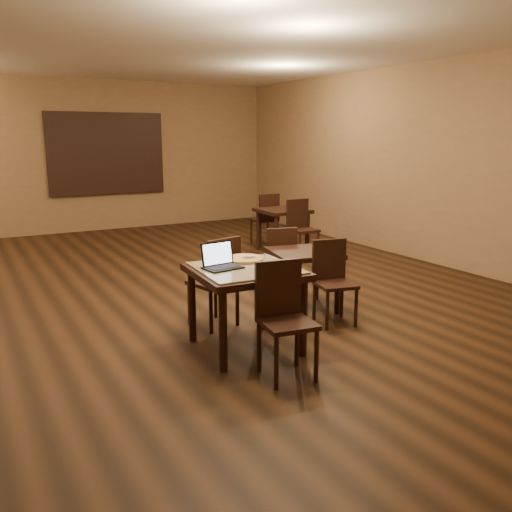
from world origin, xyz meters
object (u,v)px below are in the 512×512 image
other_table_a_chair_near (301,225)px  other_table_c_chair_far (279,258)px  other_table_c_chair_near (332,276)px  tiled_table (246,278)px  other_table_a_chair_far (266,216)px  other_table_a (283,216)px  other_table_c (304,261)px  chair_main_near (283,312)px  laptop (220,261)px  chair_main_far (218,277)px  pizza_pan (245,260)px

other_table_a_chair_near → other_table_c_chair_far: (-1.49, -1.75, -0.03)m
other_table_c_chair_near → other_table_c_chair_far: 1.01m
tiled_table → other_table_a_chair_far: 4.79m
other_table_a → other_table_c: other_table_a is taller
chair_main_near → laptop: bearing=113.6°
chair_main_far → other_table_c_chair_near: chair_main_far is taller
tiled_table → other_table_c_chair_far: (1.10, 1.21, -0.17)m
other_table_a_chair_near → other_table_c_chair_far: bearing=-129.8°
chair_main_far → other_table_c_chair_far: (1.08, 0.59, -0.04)m
other_table_a_chair_near → other_table_c: bearing=-122.6°
other_table_c_chair_near → other_table_a: bearing=77.9°
other_table_a → other_table_c_chair_near: other_table_c_chair_near is taller
chair_main_near → other_table_c_chair_far: chair_main_near is taller
tiled_table → chair_main_far: chair_main_far is taller
tiled_table → other_table_c_chair_far: 1.65m
pizza_pan → other_table_c_chair_far: 1.41m
other_table_a → other_table_a_chair_far: (-0.00, 0.54, -0.07)m
other_table_a → other_table_a_chair_far: 0.54m
chair_main_far → other_table_a_chair_far: size_ratio=1.01×
other_table_a_chair_near → other_table_c_chair_near: 3.11m
pizza_pan → other_table_c_chair_near: bearing=-1.8°
other_table_a → other_table_c_chair_far: 2.73m
laptop → other_table_c_chair_far: (1.30, 1.11, -0.33)m
pizza_pan → laptop: bearing=-156.6°
other_table_a_chair_near → chair_main_far: bearing=-137.0°
other_table_a_chair_far → other_table_c: (-1.47, -3.32, 0.03)m
other_table_a_chair_near → other_table_a_chair_far: size_ratio=1.00×
other_table_a → other_table_c_chair_near: 3.60m
other_table_a → other_table_c_chair_far: other_table_c_chair_far is taller
tiled_table → other_table_a: bearing=57.0°
other_table_a → other_table_c: size_ratio=0.91×
other_table_a_chair_near → other_table_a_chair_far: same height
other_table_c → other_table_c_chair_far: bearing=103.6°
pizza_pan → other_table_c_chair_near: size_ratio=0.40×
other_table_a → other_table_a_chair_far: bearing=90.7°
other_table_c_chair_near → other_table_c_chair_far: (-0.03, 1.01, 0.00)m
other_table_c → laptop: bearing=-143.3°
other_table_a → other_table_a_chair_far: size_ratio=0.83×
pizza_pan → other_table_a: bearing=52.9°
pizza_pan → other_table_a_chair_far: other_table_a_chair_far is taller
tiled_table → other_table_c_chair_far: other_table_c_chair_far is taller
other_table_c → other_table_c_chair_near: (0.02, -0.50, -0.07)m
chair_main_far → other_table_a: bearing=-146.3°
other_table_a_chair_near → other_table_a_chair_far: (-0.00, 1.07, 0.00)m
pizza_pan → other_table_a: size_ratio=0.44×
tiled_table → chair_main_near: chair_main_near is taller
tiled_table → chair_main_near: size_ratio=1.05×
tiled_table → laptop: bearing=156.7°
other_table_a_chair_far → other_table_a: bearing=90.7°
chair_main_near → pizza_pan: (0.11, 0.86, 0.24)m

